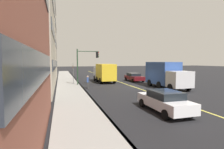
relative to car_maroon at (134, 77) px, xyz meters
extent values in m
plane|color=black|center=(-6.29, 2.69, -0.73)|extent=(200.00, 200.00, 0.00)
cube|color=gray|center=(-6.29, 10.93, -0.66)|extent=(80.00, 3.18, 0.15)
cube|color=slate|center=(-6.29, 9.42, -0.66)|extent=(80.00, 0.16, 0.15)
cube|color=#D8CC4C|center=(-6.29, 2.69, -0.72)|extent=(80.00, 0.16, 0.01)
cube|color=#262D38|center=(-20.23, 12.69, 2.42)|extent=(10.09, 0.06, 1.10)
cube|color=#B2A893|center=(-5.09, 17.36, 7.89)|extent=(14.09, 9.28, 17.24)
cube|color=#262D38|center=(-5.09, 12.69, 2.27)|extent=(11.84, 0.06, 1.10)
cube|color=#262D38|center=(-5.09, 12.69, 6.02)|extent=(11.84, 0.06, 1.10)
cube|color=#262D38|center=(-5.09, 12.69, 9.76)|extent=(11.84, 0.06, 1.10)
cube|color=#B2A893|center=(9.39, 18.33, 7.74)|extent=(11.23, 11.21, 16.95)
cube|color=#262D38|center=(9.39, 12.69, 2.22)|extent=(9.43, 0.06, 1.10)
cube|color=#262D38|center=(9.39, 12.69, 5.90)|extent=(9.43, 0.06, 1.10)
cube|color=#262D38|center=(9.39, 12.69, 9.59)|extent=(9.43, 0.06, 1.10)
cube|color=#262D38|center=(9.39, 12.69, 13.27)|extent=(9.43, 0.06, 1.10)
cube|color=#591116|center=(-0.07, 0.00, -0.12)|extent=(4.60, 1.86, 0.62)
cube|color=black|center=(0.21, 0.00, 0.42)|extent=(2.29, 1.71, 0.47)
cylinder|color=black|center=(-1.59, -0.91, -0.43)|extent=(0.60, 0.22, 0.60)
cylinder|color=black|center=(-1.59, 0.91, -0.43)|extent=(0.60, 0.22, 0.60)
cylinder|color=black|center=(1.45, -0.91, -0.43)|extent=(0.60, 0.22, 0.60)
cylinder|color=black|center=(1.45, 0.91, -0.43)|extent=(0.60, 0.22, 0.60)
cube|color=silver|center=(-17.35, 5.35, -0.10)|extent=(4.59, 1.79, 0.66)
cube|color=black|center=(-17.48, 5.35, 0.47)|extent=(2.22, 1.65, 0.47)
cylinder|color=black|center=(-15.83, 6.23, -0.43)|extent=(0.60, 0.22, 0.60)
cylinder|color=black|center=(-15.83, 4.47, -0.43)|extent=(0.60, 0.22, 0.60)
cylinder|color=black|center=(-18.86, 6.23, -0.43)|extent=(0.60, 0.22, 0.60)
cylinder|color=black|center=(-18.86, 4.47, -0.43)|extent=(0.60, 0.22, 0.60)
cube|color=silver|center=(2.85, 5.13, 0.71)|extent=(1.86, 2.29, 1.97)
cube|color=gold|center=(-0.54, 5.13, 0.97)|extent=(4.63, 2.29, 2.51)
cylinder|color=black|center=(2.85, 6.22, -0.28)|extent=(0.90, 0.28, 0.90)
cylinder|color=black|center=(2.85, 4.03, -0.28)|extent=(0.90, 0.28, 0.90)
cylinder|color=black|center=(-1.70, 6.22, -0.28)|extent=(0.90, 0.28, 0.90)
cylinder|color=black|center=(-1.70, 4.03, -0.28)|extent=(0.90, 0.28, 0.90)
cylinder|color=black|center=(0.62, 6.22, -0.28)|extent=(0.90, 0.28, 0.90)
cylinder|color=black|center=(0.62, 4.03, -0.28)|extent=(0.90, 0.28, 0.90)
cube|color=silver|center=(-10.78, -0.90, 0.64)|extent=(1.94, 2.44, 1.83)
cube|color=#2D4C93|center=(-7.24, -0.90, 1.15)|extent=(4.85, 2.44, 2.86)
cylinder|color=black|center=(-10.78, -2.07, -0.28)|extent=(0.90, 0.28, 0.90)
cylinder|color=black|center=(-10.78, 0.28, -0.28)|extent=(0.90, 0.28, 0.90)
cylinder|color=black|center=(-6.02, -2.07, -0.28)|extent=(0.90, 0.28, 0.90)
cylinder|color=black|center=(-6.02, 0.28, -0.28)|extent=(0.90, 0.28, 0.90)
cylinder|color=black|center=(-8.45, -2.07, -0.28)|extent=(0.90, 0.28, 0.90)
cylinder|color=black|center=(-8.45, 0.28, -0.28)|extent=(0.90, 0.28, 0.90)
cylinder|color=#383838|center=(-5.99, 8.80, -0.33)|extent=(0.15, 0.15, 0.80)
cylinder|color=#383838|center=(-5.78, 8.78, -0.33)|extent=(0.15, 0.15, 0.80)
cube|color=#334C8C|center=(-5.89, 8.79, 0.37)|extent=(0.40, 0.26, 0.60)
sphere|color=tan|center=(-5.89, 8.79, 0.78)|extent=(0.22, 0.22, 0.22)
cube|color=black|center=(-5.90, 8.62, 0.40)|extent=(0.28, 0.19, 0.34)
cylinder|color=#1E3823|center=(-2.84, 9.74, 1.81)|extent=(0.16, 0.16, 5.09)
cylinder|color=#1E3823|center=(-2.84, 8.22, 4.06)|extent=(0.10, 3.04, 0.10)
cube|color=black|center=(-2.84, 6.95, 3.61)|extent=(0.28, 0.30, 0.90)
sphere|color=red|center=(-2.84, 6.77, 3.91)|extent=(0.18, 0.18, 0.18)
sphere|color=#392905|center=(-2.84, 6.77, 3.61)|extent=(0.18, 0.18, 0.18)
sphere|color=black|center=(-2.84, 6.77, 3.31)|extent=(0.18, 0.18, 0.18)
cylinder|color=slate|center=(-1.40, 10.24, 0.82)|extent=(0.08, 0.08, 3.10)
cube|color=white|center=(-1.40, 10.26, 2.17)|extent=(0.60, 0.02, 0.20)
cube|color=#DB5919|center=(-1.40, 10.26, 1.82)|extent=(0.44, 0.02, 0.28)
camera|label=1|loc=(-27.56, 12.02, 2.65)|focal=28.22mm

